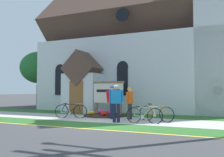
{
  "coord_description": "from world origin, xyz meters",
  "views": [
    {
      "loc": [
        5.14,
        -9.7,
        1.47
      ],
      "look_at": [
        -0.74,
        3.85,
        2.2
      ],
      "focal_mm": 39.2,
      "sensor_mm": 36.0,
      "label": 1
    }
  ],
  "objects_px": {
    "cyclist_in_yellow_jersey": "(116,100)",
    "cyclist_in_blue_jersey": "(130,101)",
    "bicycle_red": "(71,111)",
    "bicycle_blue": "(144,115)",
    "church_sign": "(108,93)",
    "bicycle_green": "(156,113)",
    "cyclist_in_red_jersey": "(112,99)",
    "yard_deciduous_tree": "(39,68)"
  },
  "relations": [
    {
      "from": "cyclist_in_yellow_jersey",
      "to": "cyclist_in_blue_jersey",
      "type": "distance_m",
      "value": 1.41
    },
    {
      "from": "bicycle_red",
      "to": "cyclist_in_blue_jersey",
      "type": "relative_size",
      "value": 1.03
    },
    {
      "from": "bicycle_blue",
      "to": "cyclist_in_blue_jersey",
      "type": "height_order",
      "value": "cyclist_in_blue_jersey"
    },
    {
      "from": "cyclist_in_blue_jersey",
      "to": "cyclist_in_yellow_jersey",
      "type": "bearing_deg",
      "value": -97.17
    },
    {
      "from": "church_sign",
      "to": "bicycle_red",
      "type": "xyz_separation_m",
      "value": [
        -1.25,
        -2.1,
        -0.93
      ]
    },
    {
      "from": "church_sign",
      "to": "bicycle_green",
      "type": "xyz_separation_m",
      "value": [
        3.26,
        -1.64,
        -0.93
      ]
    },
    {
      "from": "bicycle_green",
      "to": "bicycle_red",
      "type": "relative_size",
      "value": 1.06
    },
    {
      "from": "cyclist_in_red_jersey",
      "to": "cyclist_in_blue_jersey",
      "type": "bearing_deg",
      "value": 11.88
    },
    {
      "from": "church_sign",
      "to": "bicycle_red",
      "type": "height_order",
      "value": "church_sign"
    },
    {
      "from": "church_sign",
      "to": "cyclist_in_red_jersey",
      "type": "height_order",
      "value": "church_sign"
    },
    {
      "from": "cyclist_in_yellow_jersey",
      "to": "cyclist_in_red_jersey",
      "type": "relative_size",
      "value": 1.01
    },
    {
      "from": "cyclist_in_yellow_jersey",
      "to": "yard_deciduous_tree",
      "type": "xyz_separation_m",
      "value": [
        -10.07,
        6.6,
        2.43
      ]
    },
    {
      "from": "bicycle_green",
      "to": "bicycle_blue",
      "type": "height_order",
      "value": "bicycle_green"
    },
    {
      "from": "church_sign",
      "to": "bicycle_green",
      "type": "bearing_deg",
      "value": -26.75
    },
    {
      "from": "church_sign",
      "to": "bicycle_blue",
      "type": "xyz_separation_m",
      "value": [
        2.93,
        -2.56,
        -0.94
      ]
    },
    {
      "from": "cyclist_in_yellow_jersey",
      "to": "bicycle_blue",
      "type": "bearing_deg",
      "value": 12.14
    },
    {
      "from": "cyclist_in_blue_jersey",
      "to": "yard_deciduous_tree",
      "type": "distance_m",
      "value": 11.76
    },
    {
      "from": "bicycle_green",
      "to": "cyclist_in_yellow_jersey",
      "type": "xyz_separation_m",
      "value": [
        -1.57,
        -1.19,
        0.65
      ]
    },
    {
      "from": "cyclist_in_red_jersey",
      "to": "yard_deciduous_tree",
      "type": "bearing_deg",
      "value": 149.99
    },
    {
      "from": "bicycle_blue",
      "to": "yard_deciduous_tree",
      "type": "xyz_separation_m",
      "value": [
        -11.31,
        6.33,
        3.09
      ]
    },
    {
      "from": "bicycle_red",
      "to": "cyclist_in_red_jersey",
      "type": "height_order",
      "value": "cyclist_in_red_jersey"
    },
    {
      "from": "bicycle_red",
      "to": "cyclist_in_yellow_jersey",
      "type": "relative_size",
      "value": 0.96
    },
    {
      "from": "bicycle_green",
      "to": "cyclist_in_red_jersey",
      "type": "relative_size",
      "value": 1.03
    },
    {
      "from": "bicycle_red",
      "to": "church_sign",
      "type": "bearing_deg",
      "value": 59.12
    },
    {
      "from": "bicycle_green",
      "to": "yard_deciduous_tree",
      "type": "bearing_deg",
      "value": 155.05
    },
    {
      "from": "cyclist_in_red_jersey",
      "to": "bicycle_blue",
      "type": "bearing_deg",
      "value": -25.47
    },
    {
      "from": "cyclist_in_yellow_jersey",
      "to": "bicycle_green",
      "type": "bearing_deg",
      "value": 37.0
    },
    {
      "from": "bicycle_blue",
      "to": "yard_deciduous_tree",
      "type": "height_order",
      "value": "yard_deciduous_tree"
    },
    {
      "from": "cyclist_in_yellow_jersey",
      "to": "cyclist_in_blue_jersey",
      "type": "relative_size",
      "value": 1.07
    },
    {
      "from": "bicycle_red",
      "to": "cyclist_in_yellow_jersey",
      "type": "height_order",
      "value": "cyclist_in_yellow_jersey"
    },
    {
      "from": "bicycle_blue",
      "to": "cyclist_in_red_jersey",
      "type": "height_order",
      "value": "cyclist_in_red_jersey"
    },
    {
      "from": "bicycle_red",
      "to": "cyclist_in_yellow_jersey",
      "type": "xyz_separation_m",
      "value": [
        2.94,
        -0.73,
        0.65
      ]
    },
    {
      "from": "bicycle_blue",
      "to": "cyclist_in_yellow_jersey",
      "type": "relative_size",
      "value": 0.98
    },
    {
      "from": "cyclist_in_blue_jersey",
      "to": "bicycle_blue",
      "type": "bearing_deg",
      "value": -46.56
    },
    {
      "from": "cyclist_in_red_jersey",
      "to": "bicycle_red",
      "type": "bearing_deg",
      "value": -167.87
    },
    {
      "from": "church_sign",
      "to": "yard_deciduous_tree",
      "type": "height_order",
      "value": "yard_deciduous_tree"
    },
    {
      "from": "church_sign",
      "to": "cyclist_in_red_jersey",
      "type": "xyz_separation_m",
      "value": [
        0.96,
        -1.62,
        -0.3
      ]
    },
    {
      "from": "cyclist_in_red_jersey",
      "to": "cyclist_in_blue_jersey",
      "type": "xyz_separation_m",
      "value": [
        0.9,
        0.19,
        -0.07
      ]
    },
    {
      "from": "bicycle_red",
      "to": "cyclist_in_blue_jersey",
      "type": "bearing_deg",
      "value": 12.06
    },
    {
      "from": "cyclist_in_red_jersey",
      "to": "yard_deciduous_tree",
      "type": "xyz_separation_m",
      "value": [
        -9.34,
        5.4,
        2.45
      ]
    },
    {
      "from": "bicycle_blue",
      "to": "cyclist_in_yellow_jersey",
      "type": "bearing_deg",
      "value": -167.86
    },
    {
      "from": "cyclist_in_red_jersey",
      "to": "yard_deciduous_tree",
      "type": "relative_size",
      "value": 0.35
    }
  ]
}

